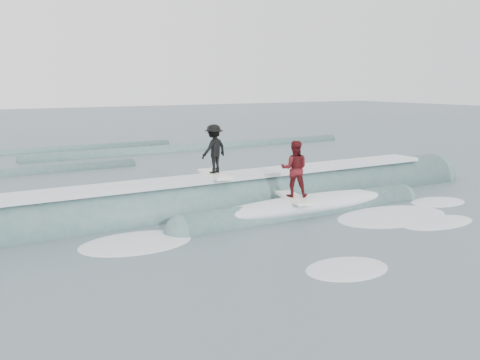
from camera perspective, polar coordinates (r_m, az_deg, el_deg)
ground at (r=15.81m, az=4.46°, el=-5.23°), size 160.00×160.00×0.00m
breaking_wave at (r=18.37m, az=-0.37°, el=-2.84°), size 23.49×3.84×2.12m
surfer_black at (r=17.97m, az=-2.80°, el=3.09°), size 1.20×2.06×1.74m
surfer_red at (r=17.15m, az=5.83°, el=0.92°), size 1.11×2.07×1.90m
whitewater at (r=15.99m, az=9.72°, el=-5.17°), size 13.76×6.48×0.10m
far_swells at (r=31.10m, az=-17.76°, el=2.05°), size 39.02×8.65×0.80m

